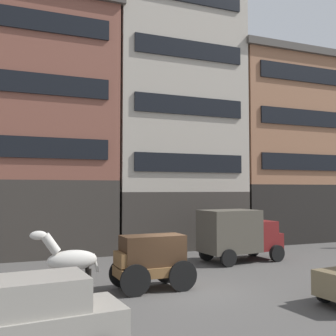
% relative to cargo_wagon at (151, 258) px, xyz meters
% --- Properties ---
extents(ground_plane, '(120.00, 120.00, 0.00)m').
position_rel_cargo_wagon_xyz_m(ground_plane, '(1.13, -0.52, -1.15)').
color(ground_plane, '#4C4947').
extents(building_center_left, '(9.26, 7.18, 14.72)m').
position_rel_cargo_wagon_xyz_m(building_center_left, '(-3.63, 10.92, 6.25)').
color(building_center_left, '#38332D').
rests_on(building_center_left, ground_plane).
extents(building_center_right, '(8.81, 7.18, 17.82)m').
position_rel_cargo_wagon_xyz_m(building_center_right, '(5.05, 10.92, 7.80)').
color(building_center_right, '#38332D').
rests_on(building_center_right, ground_plane).
extents(building_far_right, '(9.90, 7.18, 13.59)m').
position_rel_cargo_wagon_xyz_m(building_far_right, '(14.06, 10.92, 5.69)').
color(building_far_right, black).
rests_on(building_far_right, ground_plane).
extents(cargo_wagon, '(2.96, 1.61, 1.98)m').
position_rel_cargo_wagon_xyz_m(cargo_wagon, '(0.00, 0.00, 0.00)').
color(cargo_wagon, brown).
rests_on(cargo_wagon, ground_plane).
extents(draft_horse, '(2.35, 0.67, 2.30)m').
position_rel_cargo_wagon_xyz_m(draft_horse, '(-2.95, -0.00, 0.12)').
color(draft_horse, beige).
rests_on(draft_horse, ground_plane).
extents(delivery_truck_far, '(4.49, 2.48, 2.62)m').
position_rel_cargo_wagon_xyz_m(delivery_truck_far, '(6.01, 3.73, 0.28)').
color(delivery_truck_far, maroon).
rests_on(delivery_truck_far, ground_plane).
extents(sedan_dark, '(3.83, 2.13, 1.83)m').
position_rel_cargo_wagon_xyz_m(sedan_dark, '(-4.27, -4.99, -0.23)').
color(sedan_dark, gray).
rests_on(sedan_dark, ground_plane).
extents(fire_hydrant_curbside, '(0.24, 0.24, 0.83)m').
position_rel_cargo_wagon_xyz_m(fire_hydrant_curbside, '(1.50, 5.43, -0.72)').
color(fire_hydrant_curbside, maroon).
rests_on(fire_hydrant_curbside, ground_plane).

